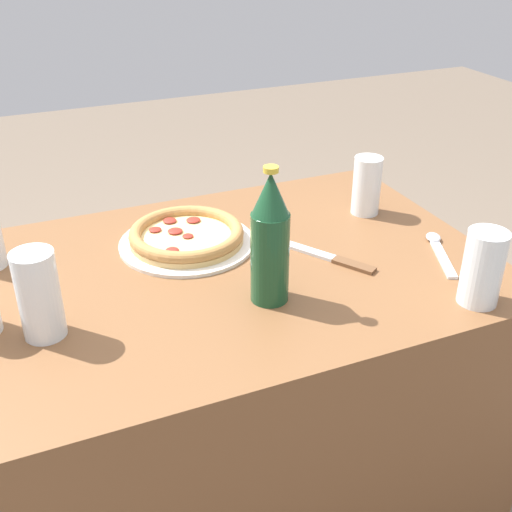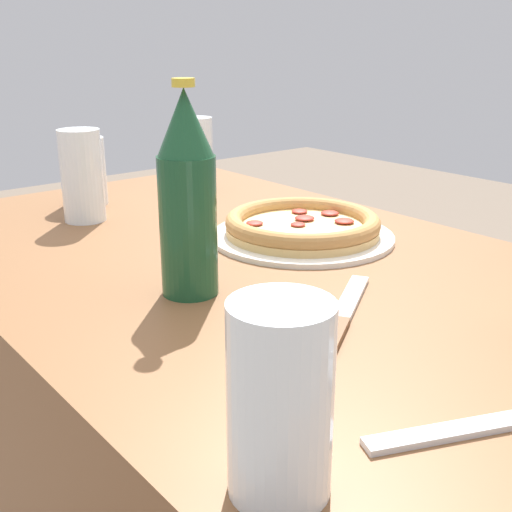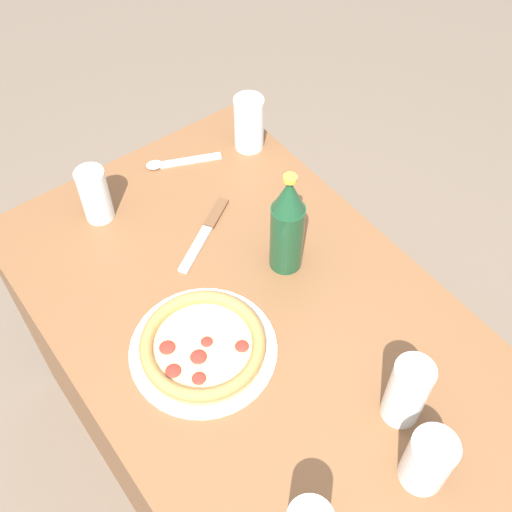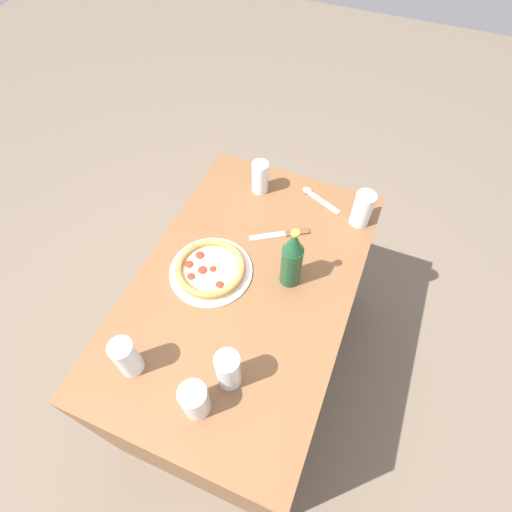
{
  "view_description": "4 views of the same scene",
  "coord_description": "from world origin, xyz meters",
  "px_view_note": "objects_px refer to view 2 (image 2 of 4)",
  "views": [
    {
      "loc": [
        -0.34,
        -1.06,
        1.41
      ],
      "look_at": [
        0.09,
        -0.05,
        0.8
      ],
      "focal_mm": 45.0,
      "sensor_mm": 36.0,
      "label": 1
    },
    {
      "loc": [
        0.71,
        -0.56,
        1.06
      ],
      "look_at": [
        0.09,
        -0.04,
        0.79
      ],
      "focal_mm": 45.0,
      "sensor_mm": 36.0,
      "label": 2
    },
    {
      "loc": [
        -0.57,
        0.43,
        1.87
      ],
      "look_at": [
        0.08,
        -0.06,
        0.84
      ],
      "focal_mm": 45.0,
      "sensor_mm": 36.0,
      "label": 3
    },
    {
      "loc": [
        -0.65,
        -0.31,
        1.94
      ],
      "look_at": [
        0.08,
        -0.01,
        0.82
      ],
      "focal_mm": 28.0,
      "sensor_mm": 36.0,
      "label": 4
    }
  ],
  "objects_px": {
    "pizza_pepperoni": "(304,227)",
    "knife": "(341,316)",
    "glass_orange_juice": "(196,158)",
    "glass_lemonade": "(280,405)",
    "glass_cola": "(85,174)",
    "spoon": "(501,420)",
    "glass_iced_tea": "(82,180)",
    "beer_bottle": "(187,197)"
  },
  "relations": [
    {
      "from": "glass_lemonade",
      "to": "glass_cola",
      "type": "distance_m",
      "value": 0.9
    },
    {
      "from": "glass_iced_tea",
      "to": "glass_cola",
      "type": "distance_m",
      "value": 0.12
    },
    {
      "from": "glass_iced_tea",
      "to": "beer_bottle",
      "type": "xyz_separation_m",
      "value": [
        0.4,
        -0.05,
        0.05
      ]
    },
    {
      "from": "glass_lemonade",
      "to": "knife",
      "type": "bearing_deg",
      "value": 124.95
    },
    {
      "from": "knife",
      "to": "spoon",
      "type": "height_order",
      "value": "spoon"
    },
    {
      "from": "beer_bottle",
      "to": "glass_cola",
      "type": "bearing_deg",
      "value": 168.76
    },
    {
      "from": "glass_iced_tea",
      "to": "knife",
      "type": "bearing_deg",
      "value": 4.18
    },
    {
      "from": "pizza_pepperoni",
      "to": "beer_bottle",
      "type": "height_order",
      "value": "beer_bottle"
    },
    {
      "from": "glass_iced_tea",
      "to": "spoon",
      "type": "xyz_separation_m",
      "value": [
        0.81,
        -0.01,
        -0.07
      ]
    },
    {
      "from": "pizza_pepperoni",
      "to": "glass_iced_tea",
      "type": "distance_m",
      "value": 0.4
    },
    {
      "from": "glass_orange_juice",
      "to": "beer_bottle",
      "type": "relative_size",
      "value": 0.57
    },
    {
      "from": "glass_iced_tea",
      "to": "beer_bottle",
      "type": "distance_m",
      "value": 0.41
    },
    {
      "from": "glass_iced_tea",
      "to": "glass_orange_juice",
      "type": "xyz_separation_m",
      "value": [
        -0.08,
        0.29,
        -0.01
      ]
    },
    {
      "from": "pizza_pepperoni",
      "to": "knife",
      "type": "relative_size",
      "value": 1.43
    },
    {
      "from": "glass_lemonade",
      "to": "spoon",
      "type": "bearing_deg",
      "value": 73.11
    },
    {
      "from": "glass_cola",
      "to": "spoon",
      "type": "relative_size",
      "value": 0.7
    },
    {
      "from": "pizza_pepperoni",
      "to": "glass_iced_tea",
      "type": "relative_size",
      "value": 1.84
    },
    {
      "from": "glass_orange_juice",
      "to": "glass_lemonade",
      "type": "distance_m",
      "value": 0.97
    },
    {
      "from": "glass_iced_tea",
      "to": "glass_lemonade",
      "type": "height_order",
      "value": "glass_iced_tea"
    },
    {
      "from": "pizza_pepperoni",
      "to": "beer_bottle",
      "type": "xyz_separation_m",
      "value": [
        0.07,
        -0.27,
        0.11
      ]
    },
    {
      "from": "glass_orange_juice",
      "to": "glass_lemonade",
      "type": "height_order",
      "value": "glass_orange_juice"
    },
    {
      "from": "glass_orange_juice",
      "to": "glass_cola",
      "type": "height_order",
      "value": "glass_orange_juice"
    },
    {
      "from": "glass_iced_tea",
      "to": "beer_bottle",
      "type": "bearing_deg",
      "value": -6.69
    },
    {
      "from": "glass_orange_juice",
      "to": "glass_lemonade",
      "type": "xyz_separation_m",
      "value": [
        0.83,
        -0.5,
        0.0
      ]
    },
    {
      "from": "pizza_pepperoni",
      "to": "glass_orange_juice",
      "type": "distance_m",
      "value": 0.41
    },
    {
      "from": "glass_orange_juice",
      "to": "beer_bottle",
      "type": "bearing_deg",
      "value": -35.28
    },
    {
      "from": "glass_orange_juice",
      "to": "spoon",
      "type": "relative_size",
      "value": 0.83
    },
    {
      "from": "glass_cola",
      "to": "beer_bottle",
      "type": "xyz_separation_m",
      "value": [
        0.51,
        -0.1,
        0.07
      ]
    },
    {
      "from": "knife",
      "to": "beer_bottle",
      "type": "bearing_deg",
      "value": -153.24
    },
    {
      "from": "glass_lemonade",
      "to": "glass_iced_tea",
      "type": "bearing_deg",
      "value": 164.58
    },
    {
      "from": "pizza_pepperoni",
      "to": "knife",
      "type": "height_order",
      "value": "pizza_pepperoni"
    },
    {
      "from": "glass_lemonade",
      "to": "knife",
      "type": "relative_size",
      "value": 0.7
    },
    {
      "from": "glass_orange_juice",
      "to": "glass_lemonade",
      "type": "relative_size",
      "value": 1.05
    },
    {
      "from": "pizza_pepperoni",
      "to": "knife",
      "type": "bearing_deg",
      "value": -35.4
    },
    {
      "from": "knife",
      "to": "spoon",
      "type": "xyz_separation_m",
      "value": [
        0.23,
        -0.06,
        0.0
      ]
    },
    {
      "from": "glass_cola",
      "to": "knife",
      "type": "bearing_deg",
      "value": -0.98
    },
    {
      "from": "pizza_pepperoni",
      "to": "glass_lemonade",
      "type": "distance_m",
      "value": 0.61
    },
    {
      "from": "beer_bottle",
      "to": "knife",
      "type": "height_order",
      "value": "beer_bottle"
    },
    {
      "from": "beer_bottle",
      "to": "glass_lemonade",
      "type": "bearing_deg",
      "value": -24.54
    },
    {
      "from": "glass_cola",
      "to": "knife",
      "type": "height_order",
      "value": "glass_cola"
    },
    {
      "from": "spoon",
      "to": "glass_orange_juice",
      "type": "bearing_deg",
      "value": 161.11
    },
    {
      "from": "pizza_pepperoni",
      "to": "spoon",
      "type": "xyz_separation_m",
      "value": [
        0.49,
        -0.23,
        -0.01
      ]
    }
  ]
}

